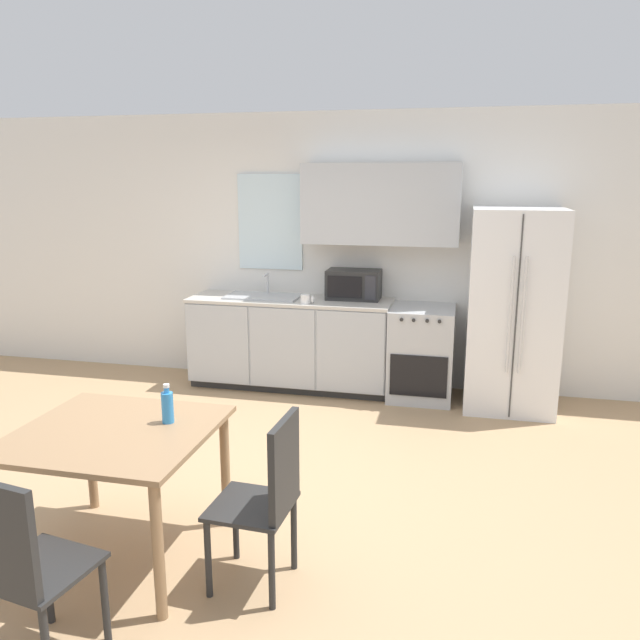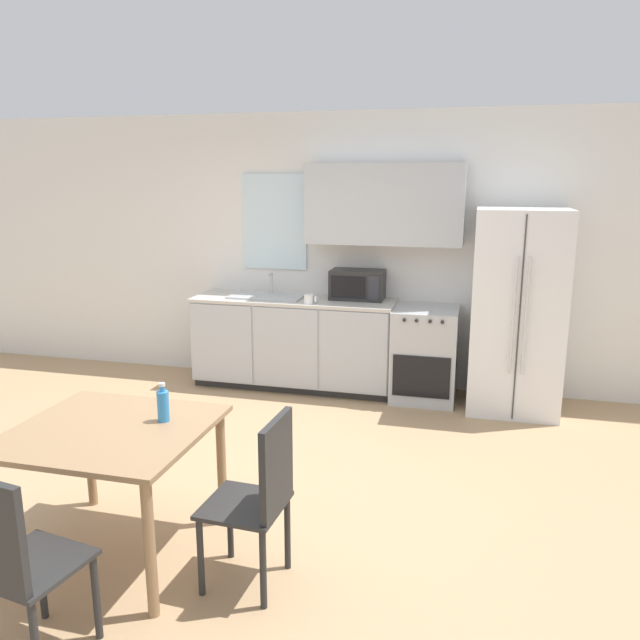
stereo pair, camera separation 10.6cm
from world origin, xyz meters
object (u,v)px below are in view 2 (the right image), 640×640
at_px(refrigerator, 517,311).
at_px(dining_table, 111,445).
at_px(microwave, 357,285).
at_px(dining_chair_side, 261,491).
at_px(oven_range, 425,354).
at_px(drink_bottle, 163,405).
at_px(dining_chair_near, 12,557).
at_px(coffee_mug, 310,299).

height_order(refrigerator, dining_table, refrigerator).
relative_size(microwave, dining_table, 0.50).
xyz_separation_m(microwave, dining_chair_side, (0.13, -3.19, -0.52)).
xyz_separation_m(oven_range, dining_chair_side, (-0.55, -3.06, 0.10)).
bearing_deg(microwave, drink_bottle, -100.01).
height_order(dining_chair_near, dining_chair_side, same).
bearing_deg(microwave, coffee_mug, -140.26).
height_order(microwave, dining_table, microwave).
relative_size(dining_table, dining_chair_near, 1.11).
bearing_deg(microwave, dining_chair_side, -87.64).
height_order(coffee_mug, dining_chair_near, coffee_mug).
bearing_deg(microwave, refrigerator, -7.18).
distance_m(coffee_mug, dining_table, 2.83).
bearing_deg(dining_chair_side, oven_range, -7.06).
relative_size(oven_range, coffee_mug, 6.89).
bearing_deg(dining_table, oven_range, 64.16).
height_order(dining_table, drink_bottle, drink_bottle).
bearing_deg(oven_range, dining_chair_near, -109.60).
bearing_deg(oven_range, coffee_mug, -169.68).
distance_m(dining_table, dining_chair_near, 0.88).
height_order(oven_range, refrigerator, refrigerator).
xyz_separation_m(dining_table, dining_chair_side, (0.89, -0.07, -0.11)).
xyz_separation_m(coffee_mug, dining_chair_side, (0.53, -2.86, -0.42)).
bearing_deg(oven_range, refrigerator, -3.96).
distance_m(microwave, dining_chair_side, 3.24).
xyz_separation_m(refrigerator, microwave, (-1.49, 0.19, 0.15)).
xyz_separation_m(refrigerator, coffee_mug, (-1.89, -0.14, 0.05)).
bearing_deg(refrigerator, dining_table, -127.53).
distance_m(oven_range, drink_bottle, 3.10).
bearing_deg(oven_range, dining_table, -115.84).
bearing_deg(coffee_mug, dining_table, -97.47).
bearing_deg(coffee_mug, microwave, 39.74).
xyz_separation_m(oven_range, dining_chair_near, (-1.37, -3.85, 0.10)).
relative_size(refrigerator, dining_table, 1.76).
height_order(coffee_mug, drink_bottle, coffee_mug).
bearing_deg(dining_table, refrigerator, 52.47).
distance_m(coffee_mug, dining_chair_near, 3.69).
xyz_separation_m(oven_range, coffee_mug, (-1.08, -0.20, 0.51)).
bearing_deg(dining_table, dining_chair_near, -85.06).
height_order(refrigerator, coffee_mug, refrigerator).
bearing_deg(dining_table, drink_bottle, 34.03).
relative_size(oven_range, dining_table, 0.85).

